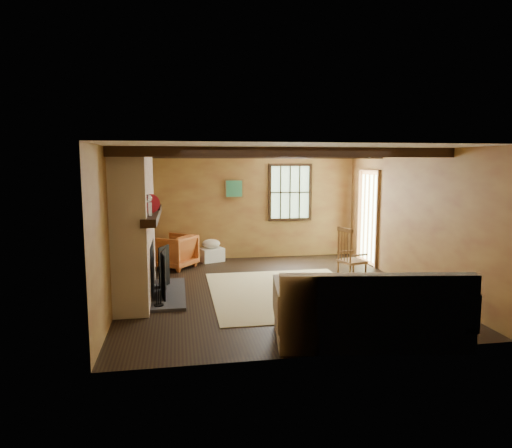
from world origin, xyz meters
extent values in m
plane|color=black|center=(0.00, 0.00, 0.00)|extent=(5.50, 5.50, 0.00)
cube|color=#A27F39|center=(0.00, 2.75, 1.20)|extent=(5.00, 0.02, 2.40)
cube|color=#A27F39|center=(0.00, -2.75, 1.20)|extent=(5.00, 0.02, 2.40)
cube|color=#A27F39|center=(-2.50, 0.00, 1.20)|extent=(0.02, 5.50, 2.40)
cube|color=#A27F39|center=(2.50, 0.00, 1.20)|extent=(0.02, 5.50, 2.40)
cube|color=silver|center=(0.00, 0.00, 2.40)|extent=(5.00, 5.50, 0.02)
cube|color=black|center=(0.00, -1.20, 2.33)|extent=(5.00, 0.12, 0.14)
cube|color=black|center=(0.00, 1.20, 2.33)|extent=(5.00, 0.12, 0.14)
cube|color=black|center=(1.00, 2.72, 1.50)|extent=(1.02, 0.06, 1.32)
cube|color=#ADD7A5|center=(1.00, 2.75, 1.50)|extent=(0.90, 0.01, 1.20)
cube|color=black|center=(1.00, 2.73, 1.50)|extent=(0.90, 0.03, 0.02)
cube|color=brown|center=(2.47, 1.70, 1.00)|extent=(0.06, 1.00, 2.06)
cube|color=#ADD7A5|center=(2.50, 1.70, 1.00)|extent=(0.01, 0.80, 1.85)
cube|color=brown|center=(-0.30, 2.72, 1.60)|extent=(0.42, 0.03, 0.42)
cube|color=#287A6B|center=(-0.30, 2.71, 1.60)|extent=(0.36, 0.01, 0.36)
cube|color=brown|center=(-2.25, 0.00, 1.20)|extent=(0.50, 2.20, 2.40)
cube|color=black|center=(-2.18, 0.00, 0.45)|extent=(0.38, 1.00, 0.85)
cube|color=#3A393F|center=(-1.75, 0.00, 0.03)|extent=(0.55, 1.80, 0.05)
cube|color=black|center=(-1.97, 0.00, 1.35)|extent=(0.22, 2.30, 0.12)
cube|color=black|center=(-1.82, -0.36, 0.41)|extent=(0.08, 0.35, 0.71)
cube|color=black|center=(-1.82, 0.01, 0.41)|extent=(0.07, 0.35, 0.71)
cube|color=black|center=(-1.82, 0.37, 0.41)|extent=(0.18, 0.33, 0.71)
cylinder|color=black|center=(-1.88, -0.71, 0.06)|extent=(0.15, 0.15, 0.02)
cylinder|color=black|center=(-1.91, -0.74, 0.35)|extent=(0.01, 0.01, 0.60)
cylinder|color=black|center=(-1.88, -0.71, 0.35)|extent=(0.01, 0.01, 0.60)
cylinder|color=black|center=(-1.85, -0.69, 0.35)|extent=(0.01, 0.01, 0.60)
cylinder|color=white|center=(-1.98, -0.78, 1.51)|extent=(0.09, 0.09, 0.21)
sphere|color=white|center=(-1.98, -0.78, 1.68)|extent=(0.11, 0.11, 0.11)
cylinder|color=#A3121F|center=(-1.98, -0.32, 1.56)|extent=(0.29, 0.10, 0.30)
cube|color=black|center=(-1.98, 0.12, 1.48)|extent=(0.26, 0.18, 0.13)
cylinder|color=black|center=(-1.98, 0.38, 1.46)|extent=(0.08, 0.08, 0.10)
cylinder|color=black|center=(-1.98, 0.64, 1.45)|extent=(0.07, 0.07, 0.07)
cube|color=beige|center=(0.20, -0.20, 0.00)|extent=(2.50, 3.00, 0.01)
cube|color=tan|center=(1.55, 0.24, 0.40)|extent=(0.51, 0.52, 0.04)
cube|color=brown|center=(1.38, 0.19, 0.99)|extent=(0.16, 0.40, 0.07)
cylinder|color=brown|center=(1.77, 0.12, 0.20)|extent=(0.03, 0.03, 0.39)
cylinder|color=brown|center=(1.67, 0.45, 0.20)|extent=(0.03, 0.03, 0.39)
cylinder|color=brown|center=(1.43, 0.02, 0.20)|extent=(0.03, 0.03, 0.39)
cylinder|color=brown|center=(1.33, 0.35, 0.20)|extent=(0.03, 0.03, 0.39)
cylinder|color=brown|center=(1.43, 0.02, 0.70)|extent=(0.03, 0.03, 0.66)
cylinder|color=brown|center=(1.33, 0.35, 0.70)|extent=(0.03, 0.03, 0.66)
cylinder|color=brown|center=(1.41, 0.10, 0.69)|extent=(0.02, 0.02, 0.55)
cylinder|color=brown|center=(1.38, 0.19, 0.69)|extent=(0.02, 0.02, 0.55)
cylinder|color=brown|center=(1.36, 0.27, 0.69)|extent=(0.02, 0.02, 0.55)
cube|color=brown|center=(1.60, 0.05, 0.55)|extent=(0.36, 0.14, 0.03)
cube|color=brown|center=(1.50, 0.42, 0.55)|extent=(0.36, 0.14, 0.03)
cube|color=brown|center=(1.60, 0.07, 0.01)|extent=(0.73, 0.24, 0.03)
cube|color=brown|center=(1.50, 0.40, 0.01)|extent=(0.73, 0.24, 0.03)
cube|color=white|center=(0.73, -2.35, 0.25)|extent=(2.39, 1.35, 0.50)
cube|color=white|center=(0.67, -2.77, 0.62)|extent=(2.26, 0.51, 0.62)
cube|color=white|center=(-0.33, -2.19, 0.47)|extent=(0.31, 1.03, 0.45)
cube|color=white|center=(1.79, -2.51, 0.47)|extent=(0.31, 1.03, 0.45)
ellipsoid|color=white|center=(1.31, -2.32, 0.62)|extent=(0.42, 0.20, 0.41)
cylinder|color=#503522|center=(-2.20, 2.38, 0.07)|extent=(0.44, 0.13, 0.13)
cylinder|color=#503522|center=(-2.06, 2.38, 0.07)|extent=(0.44, 0.13, 0.13)
cylinder|color=#503522|center=(-1.92, 2.38, 0.07)|extent=(0.44, 0.13, 0.13)
cylinder|color=#503522|center=(-2.20, 2.38, 0.20)|extent=(0.44, 0.13, 0.13)
cylinder|color=#503522|center=(-2.06, 2.38, 0.20)|extent=(0.44, 0.13, 0.13)
cylinder|color=#503522|center=(-1.92, 2.38, 0.20)|extent=(0.44, 0.13, 0.13)
cube|color=white|center=(-0.85, 2.48, 0.15)|extent=(0.61, 0.54, 0.30)
ellipsoid|color=white|center=(-0.85, 2.48, 0.40)|extent=(0.46, 0.40, 0.20)
imported|color=#BF6026|center=(-1.66, 1.97, 0.35)|extent=(1.06, 1.06, 0.70)
camera|label=1|loc=(-1.57, -7.49, 2.19)|focal=32.00mm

